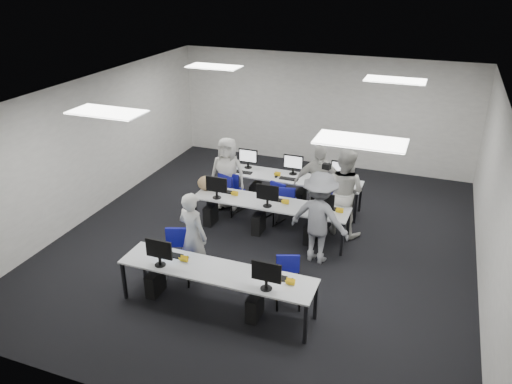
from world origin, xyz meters
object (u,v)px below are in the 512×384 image
at_px(student_1, 343,192).
at_px(student_2, 228,173).
at_px(chair_5, 232,198).
at_px(chair_7, 330,211).
at_px(chair_6, 286,208).
at_px(photographer, 319,218).
at_px(student_0, 193,235).
at_px(desk_front, 216,273).
at_px(chair_4, 333,222).
at_px(student_3, 318,184).
at_px(chair_1, 288,290).
at_px(chair_0, 178,265).
at_px(chair_2, 227,201).
at_px(desk_mid, 270,205).
at_px(chair_3, 273,210).

distance_m(student_1, student_2, 2.68).
distance_m(chair_5, chair_7, 2.23).
bearing_deg(chair_6, photographer, -65.55).
relative_size(chair_7, student_1, 0.46).
distance_m(student_2, photographer, 2.88).
distance_m(chair_5, student_0, 2.72).
xyz_separation_m(desk_front, chair_4, (1.20, 3.08, -0.40)).
distance_m(chair_6, student_3, 0.90).
distance_m(desk_front, chair_1, 1.23).
height_order(chair_7, student_3, student_3).
xyz_separation_m(chair_0, chair_2, (-0.24, 2.72, -0.02)).
height_order(chair_4, student_3, student_3).
relative_size(chair_1, chair_5, 0.92).
relative_size(desk_mid, student_3, 1.82).
xyz_separation_m(chair_2, photographer, (2.38, -1.21, 0.62)).
relative_size(chair_6, student_2, 0.50).
bearing_deg(chair_4, chair_7, 87.20).
xyz_separation_m(desk_mid, chair_7, (1.04, 0.94, -0.41)).
bearing_deg(chair_5, photographer, -9.74).
height_order(chair_1, photographer, photographer).
xyz_separation_m(chair_5, photographer, (2.34, -1.37, 0.61)).
relative_size(chair_1, student_0, 0.50).
distance_m(chair_0, chair_7, 3.65).
distance_m(desk_mid, student_2, 1.59).
distance_m(chair_5, chair_6, 1.30).
bearing_deg(desk_front, student_0, 136.86).
distance_m(chair_3, student_0, 2.59).
xyz_separation_m(chair_6, student_2, (-1.43, 0.13, 0.57)).
xyz_separation_m(chair_3, student_2, (-1.18, 0.30, 0.56)).
distance_m(chair_3, student_1, 1.62).
distance_m(chair_3, student_3, 1.13).
distance_m(chair_0, chair_1, 2.01).
relative_size(desk_front, chair_6, 3.86).
height_order(chair_2, chair_4, chair_4).
bearing_deg(desk_front, student_2, 110.78).
distance_m(chair_0, chair_4, 3.38).
bearing_deg(chair_0, chair_2, 75.49).
relative_size(chair_4, chair_5, 0.98).
relative_size(chair_0, student_0, 0.57).
bearing_deg(chair_7, student_1, -61.21).
xyz_separation_m(chair_1, chair_4, (0.17, 2.55, 0.02)).
bearing_deg(student_0, chair_0, 66.74).
xyz_separation_m(chair_2, student_1, (2.57, 0.01, 0.64)).
bearing_deg(chair_6, student_1, -19.25).
height_order(chair_6, student_3, student_3).
bearing_deg(chair_6, chair_4, -27.14).
distance_m(chair_3, chair_5, 1.06).
relative_size(chair_0, photographer, 0.52).
bearing_deg(chair_2, chair_1, -49.32).
bearing_deg(chair_4, chair_5, 151.31).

